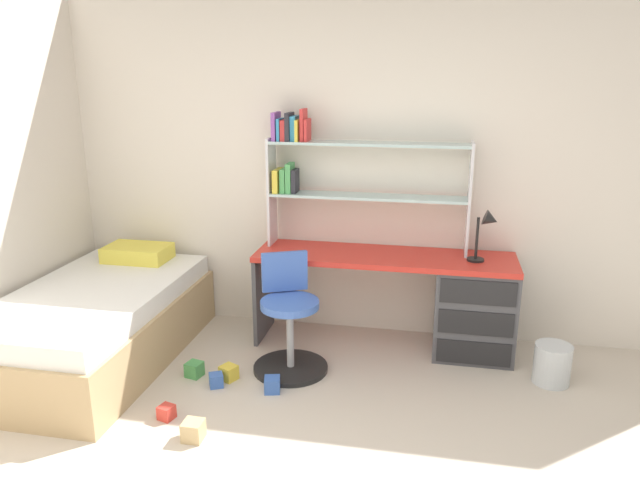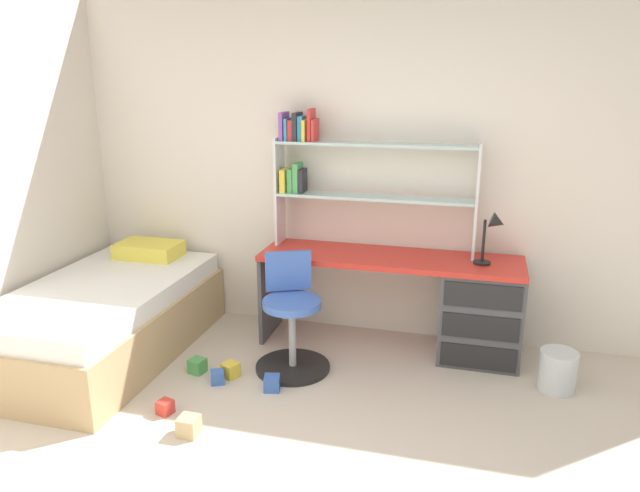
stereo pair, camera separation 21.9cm
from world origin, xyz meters
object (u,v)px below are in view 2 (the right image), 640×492
object	(u,v)px
desk_lamp	(494,230)
toy_block_yellow_1	(231,370)
desk	(457,303)
bed_platform	(105,318)
bookshelf_hutch	(346,168)
swivel_chair	(292,325)
toy_block_natural_3	(189,426)
toy_block_blue_5	(272,383)
toy_block_red_0	(165,407)
waste_bin	(558,371)
toy_block_blue_2	(217,377)
toy_block_green_4	(197,366)

from	to	relation	value
desk_lamp	toy_block_yellow_1	distance (m)	2.03
desk	bed_platform	distance (m)	2.56
bookshelf_hutch	desk	bearing A→B (deg)	-9.51
desk_lamp	bed_platform	xyz separation A→B (m)	(-2.68, -0.60, -0.70)
swivel_chair	toy_block_yellow_1	bearing A→B (deg)	-146.12
toy_block_natural_3	toy_block_yellow_1	bearing A→B (deg)	93.19
bookshelf_hutch	toy_block_yellow_1	xyz separation A→B (m)	(-0.59, -0.89, -1.27)
bookshelf_hutch	swivel_chair	bearing A→B (deg)	-109.23
toy_block_blue_5	toy_block_red_0	bearing A→B (deg)	-141.26
waste_bin	toy_block_blue_2	bearing A→B (deg)	-167.19
waste_bin	swivel_chair	bearing A→B (deg)	-175.21
waste_bin	toy_block_green_4	xyz separation A→B (m)	(-2.37, -0.39, -0.08)
bookshelf_hutch	toy_block_yellow_1	size ratio (longest dim) A/B	14.88
toy_block_blue_2	waste_bin	bearing A→B (deg)	12.81
desk	swivel_chair	xyz separation A→B (m)	(-1.09, -0.51, -0.07)
desk_lamp	bed_platform	bearing A→B (deg)	-167.46
toy_block_yellow_1	toy_block_green_4	xyz separation A→B (m)	(-0.25, -0.00, 0.00)
toy_block_red_0	toy_block_blue_5	size ratio (longest dim) A/B	0.85
toy_block_blue_2	toy_block_blue_5	size ratio (longest dim) A/B	0.88
bookshelf_hutch	toy_block_green_4	distance (m)	1.76
toy_block_yellow_1	toy_block_natural_3	size ratio (longest dim) A/B	0.89
toy_block_blue_5	toy_block_blue_2	bearing A→B (deg)	-179.05
toy_block_yellow_1	toy_block_blue_2	xyz separation A→B (m)	(-0.05, -0.10, -0.01)
toy_block_green_4	toy_block_blue_2	bearing A→B (deg)	-27.16
swivel_chair	bed_platform	world-z (taller)	swivel_chair
swivel_chair	toy_block_green_4	world-z (taller)	swivel_chair
toy_block_red_0	toy_block_natural_3	xyz separation A→B (m)	(0.24, -0.17, 0.01)
desk_lamp	toy_block_yellow_1	bearing A→B (deg)	-157.24
desk	desk_lamp	world-z (taller)	desk_lamp
toy_block_yellow_1	swivel_chair	bearing A→B (deg)	33.88
toy_block_green_4	toy_block_blue_5	distance (m)	0.59
waste_bin	toy_block_natural_3	bearing A→B (deg)	-152.56
toy_block_red_0	toy_block_blue_2	world-z (taller)	toy_block_blue_2
toy_block_blue_2	toy_block_blue_5	bearing A→B (deg)	0.95
toy_block_natural_3	toy_block_green_4	world-z (taller)	toy_block_natural_3
bed_platform	toy_block_natural_3	size ratio (longest dim) A/B	16.41
desk_lamp	toy_block_blue_5	world-z (taller)	desk_lamp
swivel_chair	toy_block_blue_2	world-z (taller)	swivel_chair
desk_lamp	bed_platform	world-z (taller)	desk_lamp
bed_platform	toy_block_natural_3	distance (m)	1.34
desk	desk_lamp	distance (m)	0.61
desk	toy_block_green_4	world-z (taller)	desk
bed_platform	toy_block_blue_2	world-z (taller)	bed_platform
desk_lamp	swivel_chair	bearing A→B (deg)	-160.75
bookshelf_hutch	toy_block_natural_3	distance (m)	2.10
bed_platform	toy_block_blue_2	distance (m)	1.01
desk_lamp	toy_block_green_4	world-z (taller)	desk_lamp
bookshelf_hutch	swivel_chair	size ratio (longest dim) A/B	1.84
desk_lamp	toy_block_blue_5	distance (m)	1.80
toy_block_yellow_1	toy_block_blue_2	distance (m)	0.12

